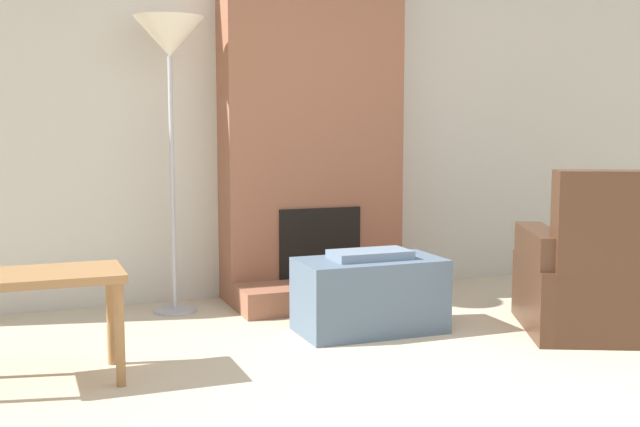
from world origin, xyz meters
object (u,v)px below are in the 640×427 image
(armchair, at_px, (598,284))
(side_table, at_px, (41,289))
(floor_lamp_left, at_px, (170,49))
(ottoman, at_px, (370,294))

(armchair, distance_m, side_table, 3.04)
(armchair, xyz_separation_m, floor_lamp_left, (-2.19, 1.41, 1.38))
(side_table, bearing_deg, armchair, -4.01)
(ottoman, bearing_deg, floor_lamp_left, 137.54)
(side_table, height_order, floor_lamp_left, floor_lamp_left)
(ottoman, distance_m, floor_lamp_left, 1.97)
(ottoman, relative_size, floor_lamp_left, 0.45)
(armchair, bearing_deg, floor_lamp_left, -8.56)
(side_table, distance_m, floor_lamp_left, 1.91)
(side_table, xyz_separation_m, floor_lamp_left, (0.84, 1.20, 1.23))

